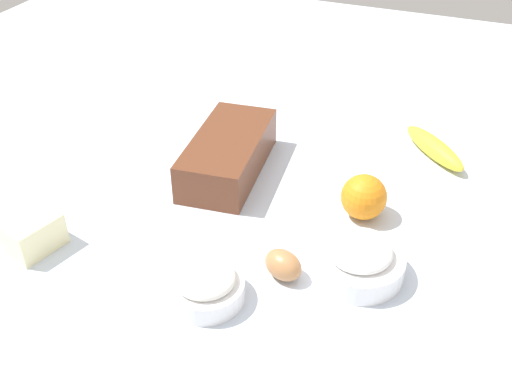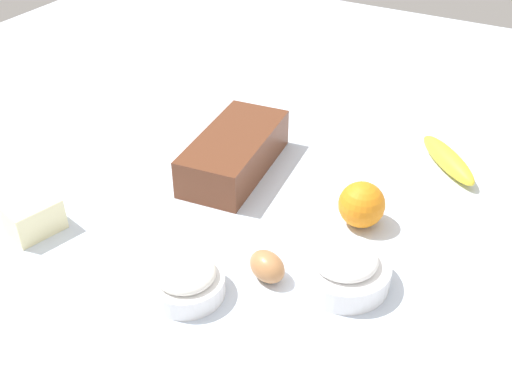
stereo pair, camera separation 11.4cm
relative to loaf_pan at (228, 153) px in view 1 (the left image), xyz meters
name	(u,v)px [view 1 (the left image)]	position (x,y,z in m)	size (l,w,h in m)	color
ground_plane	(256,204)	(-0.08, -0.09, -0.05)	(2.40, 2.40, 0.02)	silver
loaf_pan	(228,153)	(0.00, 0.00, 0.00)	(0.29, 0.16, 0.08)	brown
flour_bowl	(206,285)	(-0.35, -0.12, -0.01)	(0.12, 0.12, 0.06)	white
sugar_bowl	(359,260)	(-0.20, -0.32, -0.01)	(0.15, 0.15, 0.07)	white
banana	(434,148)	(0.22, -0.38, -0.02)	(0.19, 0.04, 0.04)	yellow
orange_fruit	(364,197)	(-0.05, -0.29, 0.00)	(0.08, 0.08, 0.08)	orange
butter_block	(34,234)	(-0.35, 0.21, -0.01)	(0.09, 0.06, 0.06)	#F4EDB2
egg_near_butter	(283,265)	(-0.25, -0.21, -0.02)	(0.05, 0.05, 0.07)	#B67B4A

